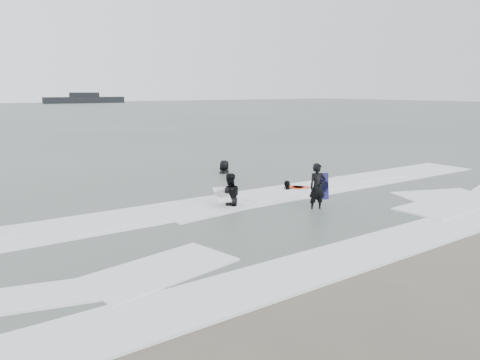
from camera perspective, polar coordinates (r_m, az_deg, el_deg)
ground at (r=13.28m, az=12.60°, el=-8.04°), size 320.00×320.00×0.00m
surfer_centre at (r=17.01m, az=9.32°, el=-3.71°), size 0.72×0.58×1.74m
surfer_wading at (r=17.29m, az=-1.29°, el=-3.32°), size 1.10×1.02×1.82m
surfer_right_near at (r=20.15m, az=5.76°, el=-1.32°), size 0.98×0.90×1.61m
surfer_right_far at (r=24.02m, az=-1.90°, el=0.72°), size 1.09×0.99×1.88m
surf_foam at (r=15.87m, az=2.70°, el=-4.49°), size 30.03×9.06×0.09m
bodyboards at (r=18.02m, az=5.06°, el=-1.15°), size 5.38×3.67×1.25m
vessel_horizon at (r=160.42m, az=-18.42°, el=9.32°), size 24.94×4.45×3.39m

